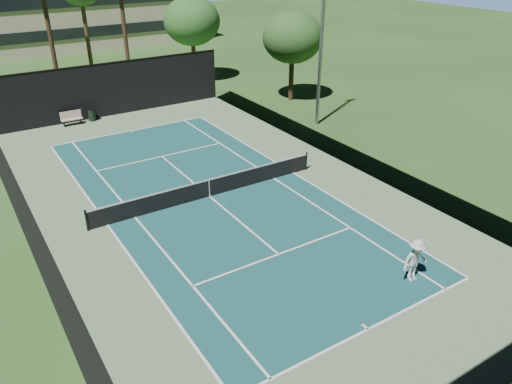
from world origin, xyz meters
TOP-DOWN VIEW (x-y plane):
  - ground at (0.00, 0.00)m, footprint 160.00×160.00m
  - apron_slab at (0.00, 0.00)m, footprint 18.00×32.00m
  - court_surface at (0.00, 0.00)m, footprint 10.97×23.77m
  - court_lines at (0.00, 0.00)m, footprint 11.07×23.87m
  - tennis_net at (0.00, 0.00)m, footprint 12.90×0.10m
  - fence at (0.00, 0.06)m, footprint 18.04×32.05m
  - player at (3.53, -10.71)m, footprint 1.25×0.80m
  - tennis_ball_b at (-2.83, 0.72)m, footprint 0.07×0.07m
  - tennis_ball_c at (3.16, 3.69)m, footprint 0.08×0.08m
  - tennis_ball_d at (-3.30, 3.77)m, footprint 0.07×0.07m
  - park_bench at (-3.18, 15.43)m, footprint 1.50×0.45m
  - trash_bin at (-1.67, 15.56)m, footprint 0.56×0.56m
  - palm_b at (1.50, 26.00)m, footprint 2.80×2.80m
  - decid_tree_a at (10.00, 22.00)m, footprint 5.12×5.12m
  - decid_tree_b at (14.00, 12.00)m, footprint 4.80×4.80m
  - campus_building at (0.00, 45.98)m, footprint 40.50×12.50m
  - light_pole at (12.00, 6.00)m, footprint 0.90×0.25m

SIDE VIEW (x-z plane):
  - ground at x=0.00m, z-range 0.00..0.00m
  - apron_slab at x=0.00m, z-range 0.00..0.01m
  - court_surface at x=0.00m, z-range 0.01..0.02m
  - court_lines at x=0.00m, z-range 0.02..0.02m
  - tennis_ball_b at x=-2.83m, z-range 0.00..0.07m
  - tennis_ball_d at x=-3.30m, z-range 0.00..0.07m
  - tennis_ball_c at x=3.16m, z-range 0.00..0.08m
  - trash_bin at x=-1.67m, z-range 0.01..0.95m
  - park_bench at x=-3.18m, z-range 0.03..1.06m
  - tennis_net at x=0.00m, z-range 0.01..1.11m
  - player at x=3.53m, z-range 0.00..1.85m
  - fence at x=0.00m, z-range -0.01..4.02m
  - campus_building at x=0.00m, z-range 0.06..8.36m
  - decid_tree_b at x=14.00m, z-range 1.51..8.65m
  - decid_tree_a at x=10.00m, z-range 1.61..9.23m
  - light_pole at x=12.00m, z-range 0.35..12.57m
  - palm_b at x=1.50m, z-range 3.15..11.57m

